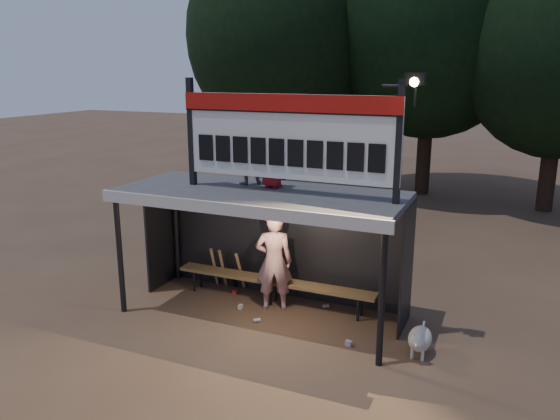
# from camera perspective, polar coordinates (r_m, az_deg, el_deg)

# --- Properties ---
(ground) EXTENTS (80.00, 80.00, 0.00)m
(ground) POSITION_cam_1_polar(r_m,az_deg,el_deg) (10.20, -1.96, -10.80)
(ground) COLOR #4F3827
(ground) RESTS_ON ground
(player) EXTENTS (0.80, 0.67, 1.87)m
(player) POSITION_cam_1_polar(r_m,az_deg,el_deg) (10.06, -0.64, -5.40)
(player) COLOR white
(player) RESTS_ON ground
(child_a) EXTENTS (0.66, 0.64, 1.07)m
(child_a) POSITION_cam_1_polar(r_m,az_deg,el_deg) (9.95, -3.47, 5.78)
(child_a) COLOR slate
(child_a) RESTS_ON dugout_shelter
(child_b) EXTENTS (0.58, 0.48, 1.02)m
(child_b) POSITION_cam_1_polar(r_m,az_deg,el_deg) (9.62, -0.79, 5.36)
(child_b) COLOR #A5191E
(child_b) RESTS_ON dugout_shelter
(dugout_shelter) EXTENTS (5.10, 2.08, 2.32)m
(dugout_shelter) POSITION_cam_1_polar(r_m,az_deg,el_deg) (9.78, -1.44, -0.40)
(dugout_shelter) COLOR #424245
(dugout_shelter) RESTS_ON ground
(scoreboard_assembly) EXTENTS (4.10, 0.27, 1.99)m
(scoreboard_assembly) POSITION_cam_1_polar(r_m,az_deg,el_deg) (9.05, 1.06, 7.94)
(scoreboard_assembly) COLOR black
(scoreboard_assembly) RESTS_ON dugout_shelter
(bench) EXTENTS (4.00, 0.35, 0.48)m
(bench) POSITION_cam_1_polar(r_m,az_deg,el_deg) (10.49, -0.68, -7.49)
(bench) COLOR olive
(bench) RESTS_ON ground
(tree_left) EXTENTS (6.46, 6.46, 9.27)m
(tree_left) POSITION_cam_1_polar(r_m,az_deg,el_deg) (20.02, -0.10, 17.78)
(tree_left) COLOR #312016
(tree_left) RESTS_ON ground
(tree_mid) EXTENTS (7.22, 7.22, 10.36)m
(tree_mid) POSITION_cam_1_polar(r_m,az_deg,el_deg) (20.13, 15.71, 19.12)
(tree_mid) COLOR #2F2015
(tree_mid) RESTS_ON ground
(dog) EXTENTS (0.36, 0.81, 0.49)m
(dog) POSITION_cam_1_polar(r_m,az_deg,el_deg) (9.00, 14.38, -12.93)
(dog) COLOR beige
(dog) RESTS_ON ground
(bats) EXTENTS (0.69, 0.35, 0.84)m
(bats) POSITION_cam_1_polar(r_m,az_deg,el_deg) (11.20, -5.54, -6.12)
(bats) COLOR #997247
(bats) RESTS_ON ground
(litter) EXTENTS (2.80, 1.37, 0.08)m
(litter) POSITION_cam_1_polar(r_m,az_deg,el_deg) (10.21, 0.70, -10.54)
(litter) COLOR red
(litter) RESTS_ON ground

